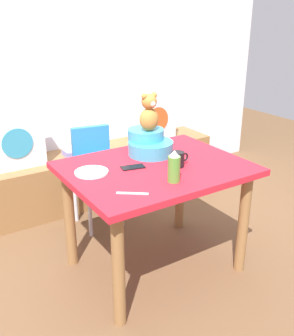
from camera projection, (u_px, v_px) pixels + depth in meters
ground_plane at (155, 265)px, 2.71m from camera, size 8.00×8.00×0.00m
back_wall at (62, 52)px, 3.35m from camera, size 4.40×0.10×2.60m
window_bench at (83, 178)px, 3.54m from camera, size 2.60×0.44×0.46m
pillow_floral_left at (15, 141)px, 3.08m from camera, size 0.44×0.15×0.44m
pillow_floral_right at (153, 118)px, 3.73m from camera, size 0.44×0.15×0.44m
book_stack at (75, 152)px, 3.42m from camera, size 0.20×0.14×0.05m
dining_table at (156, 183)px, 2.48m from camera, size 1.10×0.86×0.74m
highchair at (96, 164)px, 3.06m from camera, size 0.37×0.49×0.79m
infant_seat_teal at (149, 143)px, 2.61m from camera, size 0.30×0.33×0.16m
teddy_bear at (149, 113)px, 2.53m from camera, size 0.13×0.12×0.25m
ketchup_bottle at (174, 167)px, 2.17m from camera, size 0.07×0.07×0.18m
coffee_mug at (178, 159)px, 2.40m from camera, size 0.12×0.08×0.09m
dinner_plate_near at (91, 172)px, 2.32m from camera, size 0.20×0.20×0.01m
cell_phone at (133, 167)px, 2.40m from camera, size 0.16×0.10×0.01m
table_fork at (132, 193)px, 2.06m from camera, size 0.15×0.12×0.01m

